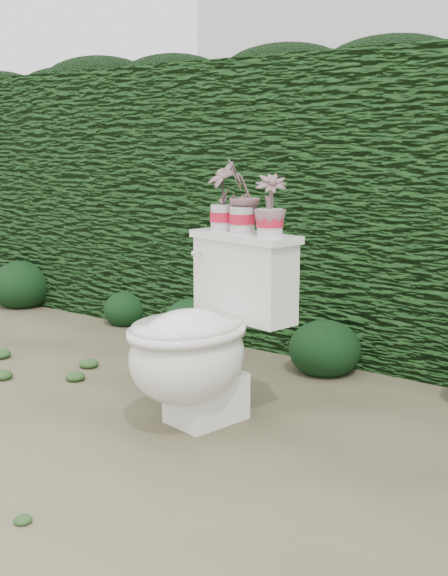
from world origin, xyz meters
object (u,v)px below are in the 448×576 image
Objects in this scene: potted_plant_left at (223,198)px; potted_plant_center at (242,198)px; toilet at (202,340)px; potted_plant_right at (270,207)px.

potted_plant_left is 0.95× the size of potted_plant_center.
toilet is 0.62m from potted_plant_center.
toilet is 0.62m from potted_plant_left.
potted_plant_left reaches higher than potted_plant_right.
potted_plant_left is 1.19× the size of potted_plant_right.
potted_plant_left is at bearing 131.43° from potted_plant_right.
potted_plant_right is at bearing 78.43° from potted_plant_center.
potted_plant_center is (0.12, -0.02, 0.01)m from potted_plant_left.
toilet is at bearing -7.62° from potted_plant_center.
potted_plant_left is 0.28m from potted_plant_right.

